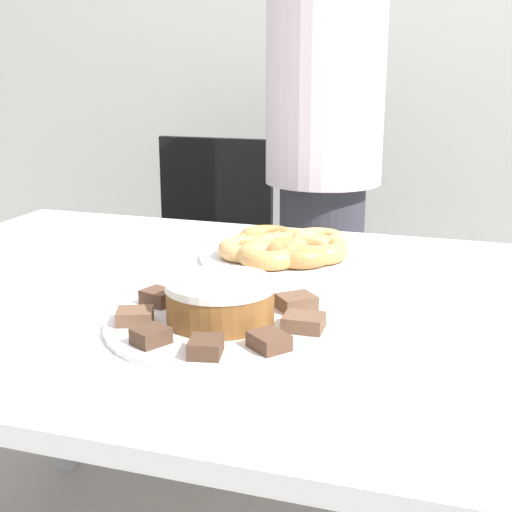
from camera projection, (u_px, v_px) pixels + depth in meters
wall_back at (397, 11)px, 2.56m from camera, size 8.00×0.05×2.60m
table at (262, 339)px, 1.25m from camera, size 1.58×1.03×0.74m
person_standing at (323, 161)px, 1.95m from camera, size 0.32×0.32×1.63m
office_chair_left at (202, 284)px, 2.36m from camera, size 0.45×0.45×0.88m
plate_cake at (221, 324)px, 1.09m from camera, size 0.35×0.35×0.01m
plate_donuts at (283, 257)px, 1.46m from camera, size 0.34×0.34×0.01m
frosted_cake at (220, 301)px, 1.08m from camera, size 0.17×0.17×0.06m
lamington_0 at (158, 297)px, 1.16m from camera, size 0.06×0.06×0.02m
lamington_1 at (135, 316)px, 1.08m from camera, size 0.07×0.06×0.02m
lamington_2 at (151, 336)px, 1.00m from camera, size 0.06×0.06×0.02m
lamington_3 at (206, 347)px, 0.96m from camera, size 0.05×0.06×0.02m
lamington_4 at (269, 341)px, 0.98m from camera, size 0.07×0.07×0.02m
lamington_5 at (304, 322)px, 1.05m from camera, size 0.06×0.05×0.02m
lamington_6 at (296, 302)px, 1.14m from camera, size 0.07×0.07×0.02m
lamington_7 at (258, 289)px, 1.20m from camera, size 0.05×0.05×0.02m
lamington_8 at (206, 287)px, 1.21m from camera, size 0.07×0.08×0.03m
donut_0 at (283, 246)px, 1.45m from camera, size 0.12×0.12×0.04m
donut_1 at (299, 253)px, 1.39m from camera, size 0.13×0.13×0.04m
donut_2 at (316, 250)px, 1.42m from camera, size 0.13×0.13×0.04m
donut_3 at (318, 241)px, 1.48m from camera, size 0.12×0.12×0.04m
donut_4 at (295, 239)px, 1.52m from camera, size 0.11×0.11×0.03m
donut_5 at (268, 237)px, 1.52m from camera, size 0.12×0.12×0.03m
donut_6 at (259, 244)px, 1.48m from camera, size 0.12×0.12×0.03m
donut_7 at (246, 249)px, 1.43m from camera, size 0.12×0.12×0.04m
donut_8 at (269, 255)px, 1.38m from camera, size 0.12×0.12×0.04m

